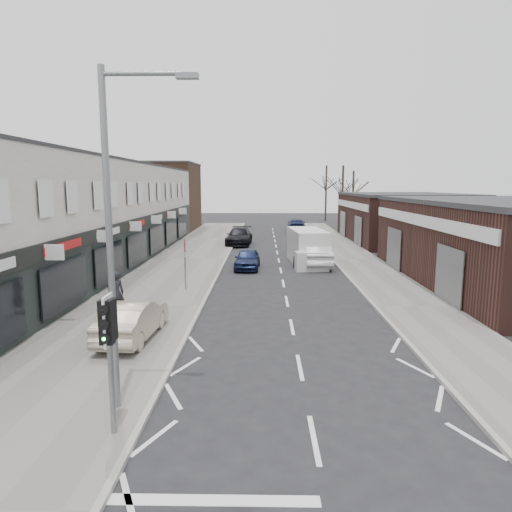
{
  "coord_description": "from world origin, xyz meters",
  "views": [
    {
      "loc": [
        -1.11,
        -11.26,
        5.5
      ],
      "look_at": [
        -1.43,
        7.37,
        2.6
      ],
      "focal_mm": 32.0,
      "sensor_mm": 36.0,
      "label": 1
    }
  ],
  "objects_px": {
    "parked_car_left_a": "(247,259)",
    "parked_car_right_b": "(303,242)",
    "warning_sign": "(186,250)",
    "parked_car_right_a": "(316,255)",
    "traffic_light": "(109,332)",
    "white_van": "(308,248)",
    "parked_car_left_b": "(239,236)",
    "parked_car_right_c": "(297,225)",
    "pedestrian": "(116,293)",
    "sedan_on_pavement": "(132,319)",
    "street_lamp": "(116,224)"
  },
  "relations": [
    {
      "from": "pedestrian",
      "to": "parked_car_right_b",
      "type": "relative_size",
      "value": 0.4
    },
    {
      "from": "pedestrian",
      "to": "parked_car_right_b",
      "type": "distance_m",
      "value": 21.96
    },
    {
      "from": "traffic_light",
      "to": "street_lamp",
      "type": "height_order",
      "value": "street_lamp"
    },
    {
      "from": "parked_car_left_b",
      "to": "white_van",
      "type": "bearing_deg",
      "value": -59.5
    },
    {
      "from": "traffic_light",
      "to": "white_van",
      "type": "relative_size",
      "value": 0.49
    },
    {
      "from": "warning_sign",
      "to": "parked_car_right_b",
      "type": "height_order",
      "value": "warning_sign"
    },
    {
      "from": "street_lamp",
      "to": "parked_car_left_b",
      "type": "distance_m",
      "value": 31.93
    },
    {
      "from": "parked_car_right_a",
      "to": "sedan_on_pavement",
      "type": "bearing_deg",
      "value": 61.04
    },
    {
      "from": "parked_car_left_a",
      "to": "parked_car_right_b",
      "type": "relative_size",
      "value": 0.85
    },
    {
      "from": "sedan_on_pavement",
      "to": "pedestrian",
      "type": "bearing_deg",
      "value": -59.29
    },
    {
      "from": "traffic_light",
      "to": "parked_car_left_b",
      "type": "height_order",
      "value": "traffic_light"
    },
    {
      "from": "traffic_light",
      "to": "sedan_on_pavement",
      "type": "height_order",
      "value": "traffic_light"
    },
    {
      "from": "traffic_light",
      "to": "parked_car_right_b",
      "type": "bearing_deg",
      "value": 77.19
    },
    {
      "from": "pedestrian",
      "to": "parked_car_left_a",
      "type": "distance_m",
      "value": 12.44
    },
    {
      "from": "traffic_light",
      "to": "parked_car_right_a",
      "type": "height_order",
      "value": "traffic_light"
    },
    {
      "from": "pedestrian",
      "to": "parked_car_right_a",
      "type": "relative_size",
      "value": 0.37
    },
    {
      "from": "traffic_light",
      "to": "white_van",
      "type": "distance_m",
      "value": 23.58
    },
    {
      "from": "pedestrian",
      "to": "parked_car_left_b",
      "type": "height_order",
      "value": "pedestrian"
    },
    {
      "from": "street_lamp",
      "to": "white_van",
      "type": "xyz_separation_m",
      "value": [
        6.53,
        21.45,
        -3.48
      ]
    },
    {
      "from": "warning_sign",
      "to": "parked_car_right_a",
      "type": "relative_size",
      "value": 0.55
    },
    {
      "from": "white_van",
      "to": "sedan_on_pavement",
      "type": "relative_size",
      "value": 1.52
    },
    {
      "from": "pedestrian",
      "to": "parked_car_right_b",
      "type": "xyz_separation_m",
      "value": [
        9.49,
        19.8,
        -0.25
      ]
    },
    {
      "from": "pedestrian",
      "to": "parked_car_right_a",
      "type": "bearing_deg",
      "value": -153.21
    },
    {
      "from": "white_van",
      "to": "parked_car_right_c",
      "type": "distance_m",
      "value": 22.88
    },
    {
      "from": "pedestrian",
      "to": "parked_car_right_b",
      "type": "height_order",
      "value": "pedestrian"
    },
    {
      "from": "traffic_light",
      "to": "sedan_on_pavement",
      "type": "bearing_deg",
      "value": 102.18
    },
    {
      "from": "sedan_on_pavement",
      "to": "parked_car_right_a",
      "type": "bearing_deg",
      "value": -114.71
    },
    {
      "from": "sedan_on_pavement",
      "to": "parked_car_right_a",
      "type": "xyz_separation_m",
      "value": [
        8.2,
        15.35,
        0.0
      ]
    },
    {
      "from": "traffic_light",
      "to": "parked_car_right_c",
      "type": "relative_size",
      "value": 0.6
    },
    {
      "from": "street_lamp",
      "to": "warning_sign",
      "type": "relative_size",
      "value": 2.96
    },
    {
      "from": "parked_car_left_b",
      "to": "parked_car_left_a",
      "type": "bearing_deg",
      "value": -81.75
    },
    {
      "from": "parked_car_right_b",
      "to": "parked_car_right_c",
      "type": "height_order",
      "value": "parked_car_right_b"
    },
    {
      "from": "traffic_light",
      "to": "warning_sign",
      "type": "bearing_deg",
      "value": 93.1
    },
    {
      "from": "parked_car_left_b",
      "to": "parked_car_right_b",
      "type": "xyz_separation_m",
      "value": [
        5.6,
        -3.86,
        0.0
      ]
    },
    {
      "from": "warning_sign",
      "to": "white_van",
      "type": "distance_m",
      "value": 11.28
    },
    {
      "from": "white_van",
      "to": "pedestrian",
      "type": "distance_m",
      "value": 16.33
    },
    {
      "from": "sedan_on_pavement",
      "to": "parked_car_right_c",
      "type": "xyz_separation_m",
      "value": [
        8.57,
        39.28,
        -0.05
      ]
    },
    {
      "from": "warning_sign",
      "to": "parked_car_right_a",
      "type": "distance_m",
      "value": 10.83
    },
    {
      "from": "white_van",
      "to": "traffic_light",
      "type": "bearing_deg",
      "value": -111.32
    },
    {
      "from": "traffic_light",
      "to": "parked_car_right_c",
      "type": "bearing_deg",
      "value": 80.98
    },
    {
      "from": "sedan_on_pavement",
      "to": "parked_car_right_a",
      "type": "distance_m",
      "value": 17.4
    },
    {
      "from": "sedan_on_pavement",
      "to": "parked_car_right_a",
      "type": "relative_size",
      "value": 0.85
    },
    {
      "from": "white_van",
      "to": "parked_car_left_b",
      "type": "relative_size",
      "value": 1.18
    },
    {
      "from": "white_van",
      "to": "parked_car_right_a",
      "type": "bearing_deg",
      "value": -72.77
    },
    {
      "from": "parked_car_right_c",
      "to": "street_lamp",
      "type": "bearing_deg",
      "value": 83.33
    },
    {
      "from": "parked_car_left_b",
      "to": "parked_car_right_c",
      "type": "bearing_deg",
      "value": 66.44
    },
    {
      "from": "street_lamp",
      "to": "traffic_light",
      "type": "bearing_deg",
      "value": -84.12
    },
    {
      "from": "traffic_light",
      "to": "street_lamp",
      "type": "distance_m",
      "value": 2.52
    },
    {
      "from": "street_lamp",
      "to": "parked_car_right_a",
      "type": "height_order",
      "value": "street_lamp"
    },
    {
      "from": "pedestrian",
      "to": "parked_car_right_b",
      "type": "bearing_deg",
      "value": -140.58
    }
  ]
}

